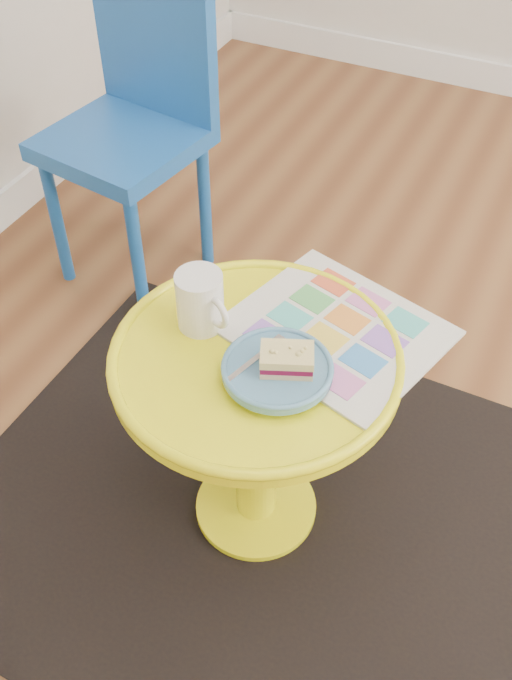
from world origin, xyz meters
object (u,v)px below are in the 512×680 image
at_px(side_table, 256,406).
at_px(newspaper, 336,330).
at_px(mug, 201,300).
at_px(chair, 136,114).
at_px(plate, 277,370).

height_order(side_table, newspaper, newspaper).
xyz_separation_m(side_table, mug, (-0.13, 0.03, 0.20)).
distance_m(chair, mug, 0.85).
bearing_deg(plate, side_table, 150.50).
bearing_deg(mug, side_table, 10.32).
distance_m(side_table, plate, 0.17).
height_order(chair, newspaper, chair).
relative_size(side_table, newspaper, 1.45).
relative_size(chair, mug, 7.01).
relative_size(chair, plate, 4.38).
bearing_deg(mug, newspaper, 45.24).
bearing_deg(mug, chair, 154.62).
xyz_separation_m(chair, plate, (0.74, -0.71, 0.04)).
bearing_deg(side_table, plate, -29.50).
bearing_deg(newspaper, side_table, -115.11).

